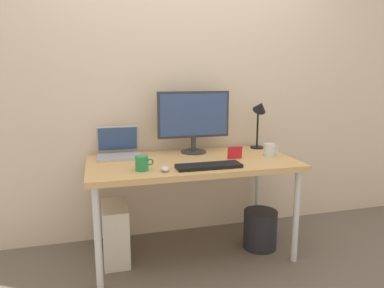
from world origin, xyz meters
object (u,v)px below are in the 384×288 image
at_px(coffee_mug, 142,163).
at_px(computer_tower, 115,233).
at_px(glass_cup, 270,150).
at_px(keyboard, 209,166).
at_px(desk_lamp, 260,114).
at_px(desk, 192,168).
at_px(photo_frame, 235,152).
at_px(monitor, 194,118).
at_px(wastebasket, 260,229).
at_px(mouse, 165,169).
at_px(laptop, 119,149).

height_order(coffee_mug, computer_tower, coffee_mug).
bearing_deg(glass_cup, keyboard, -159.53).
bearing_deg(desk_lamp, glass_cup, -98.36).
distance_m(desk, coffee_mug, 0.44).
bearing_deg(desk_lamp, photo_frame, -139.06).
height_order(desk, photo_frame, photo_frame).
xyz_separation_m(desk, coffee_mug, (-0.39, -0.19, 0.11)).
bearing_deg(coffee_mug, glass_cup, 9.11).
height_order(monitor, wastebasket, monitor).
xyz_separation_m(keyboard, mouse, (-0.30, -0.01, 0.01)).
xyz_separation_m(monitor, computer_tower, (-0.65, -0.20, -0.79)).
xyz_separation_m(photo_frame, wastebasket, (0.22, -0.02, -0.62)).
height_order(desk, glass_cup, glass_cup).
height_order(mouse, coffee_mug, coffee_mug).
distance_m(laptop, desk_lamp, 1.18).
bearing_deg(mouse, computer_tower, 137.67).
bearing_deg(wastebasket, coffee_mug, -172.25).
distance_m(photo_frame, wastebasket, 0.66).
bearing_deg(computer_tower, monitor, 17.16).
bearing_deg(coffee_mug, wastebasket, 7.75).
bearing_deg(photo_frame, desk_lamp, 40.94).
height_order(desk, computer_tower, desk).
bearing_deg(laptop, glass_cup, -14.63).
bearing_deg(mouse, monitor, 56.23).
bearing_deg(photo_frame, keyboard, -143.97).
height_order(desk_lamp, coffee_mug, desk_lamp).
xyz_separation_m(desk, laptop, (-0.51, 0.26, 0.12)).
bearing_deg(desk, mouse, -135.11).
distance_m(desk_lamp, mouse, 1.06).
bearing_deg(glass_cup, desk, 177.34).
bearing_deg(monitor, keyboard, -93.26).
distance_m(desk, monitor, 0.42).
distance_m(laptop, photo_frame, 0.88).
distance_m(desk, laptop, 0.58).
distance_m(desk, computer_tower, 0.73).
bearing_deg(desk, keyboard, -77.45).
bearing_deg(mouse, glass_cup, 14.36).
xyz_separation_m(monitor, glass_cup, (0.53, -0.27, -0.23)).
relative_size(desk_lamp, mouse, 4.67).
bearing_deg(glass_cup, desk_lamp, 81.64).
bearing_deg(coffee_mug, photo_frame, 11.62).
xyz_separation_m(desk, keyboard, (0.05, -0.23, 0.07)).
height_order(desk_lamp, glass_cup, desk_lamp).
bearing_deg(photo_frame, glass_cup, 2.87).
height_order(desk_lamp, mouse, desk_lamp).
height_order(laptop, wastebasket, laptop).
bearing_deg(computer_tower, keyboard, -24.22).
distance_m(desk, keyboard, 0.25).
xyz_separation_m(mouse, photo_frame, (0.56, 0.20, 0.03)).
xyz_separation_m(monitor, laptop, (-0.59, 0.02, -0.22)).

